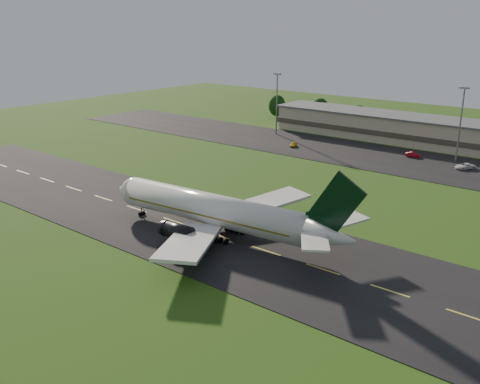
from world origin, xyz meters
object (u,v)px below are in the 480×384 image
Objects in this scene: airliner at (217,211)px; service_vehicle_b at (413,155)px; light_mast_centre at (461,116)px; terminal at (480,139)px; light_mast_west at (277,96)px; service_vehicle_a at (293,144)px; service_vehicle_c at (465,166)px.

service_vehicle_b is (4.85, 78.01, -3.87)m from airliner.
terminal is at bearing 85.05° from light_mast_centre.
light_mast_centre is at bearing 0.00° from light_mast_west.
terminal is at bearing 8.79° from service_vehicle_a.
terminal is 64.10m from light_mast_west.
light_mast_centre is (-1.40, -16.18, 8.75)m from terminal.
service_vehicle_a is 49.43m from service_vehicle_c.
light_mast_centre is at bearing -7.54° from service_vehicle_a.
terminal is at bearing 74.03° from airliner.
service_vehicle_a is (15.19, -12.20, -11.98)m from light_mast_west.
airliner is 81.92m from light_mast_centre.
light_mast_centre is 4.87× the size of service_vehicle_b.
light_mast_west reaches higher than service_vehicle_a.
light_mast_west is 4.87× the size of service_vehicle_b.
light_mast_centre reaches higher than service_vehicle_a.
light_mast_west is 3.83× the size of service_vehicle_c.
airliner is at bearing -100.32° from terminal.
light_mast_centre is at bearing 72.96° from airliner.
airliner is 12.27× the size of service_vehicle_b.
terminal is 18.45m from light_mast_centre.
airliner is 97.68m from terminal.
service_vehicle_b is at bearing -160.25° from service_vehicle_c.
light_mast_west reaches higher than service_vehicle_c.
light_mast_west is at bearing 118.47° from service_vehicle_a.
service_vehicle_a is (-28.71, 67.72, -3.90)m from airliner.
airliner is 13.25× the size of service_vehicle_a.
service_vehicle_c is at bearing -82.72° from terminal.
terminal reaches higher than service_vehicle_a.
terminal is (17.50, 96.10, -0.67)m from airliner.
light_mast_west is (-43.91, 79.92, 8.08)m from airliner.
light_mast_centre reaches higher than service_vehicle_c.
terminal is 37.48× the size of service_vehicle_a.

